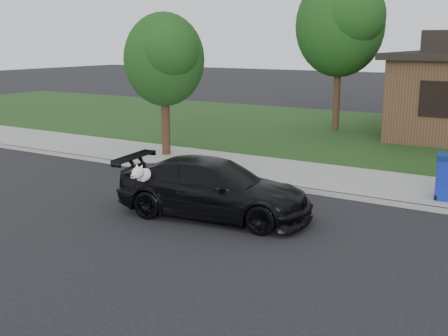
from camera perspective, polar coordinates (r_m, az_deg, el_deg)
The scene contains 7 objects.
ground at distance 10.85m, azimuth 9.46°, elevation -7.94°, with size 120.00×120.00×0.00m, color black.
sidewalk at distance 15.39m, azimuth 16.52°, elevation -1.84°, with size 60.00×3.00×0.12m, color gray.
curb at distance 13.99m, azimuth 14.90°, elevation -3.18°, with size 60.00×0.12×0.12m, color gray.
lawn at distance 23.07m, azimuth 21.76°, elevation 2.56°, with size 60.00×13.00×0.13m, color #193814.
sedan at distance 12.36m, azimuth -1.08°, elevation -2.07°, with size 4.59×2.42×1.27m.
tree_0 at distance 23.74m, azimuth 11.98°, elevation 14.17°, with size 3.78×3.60×6.34m.
tree_2 at distance 18.31m, azimuth -5.97°, elevation 11.05°, with size 2.73×2.60×4.59m.
Camera 1 is at (3.71, -9.46, 3.82)m, focal length 45.00 mm.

